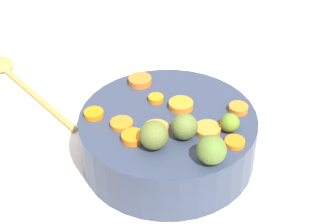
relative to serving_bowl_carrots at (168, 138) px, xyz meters
The scene contains 17 objects.
tabletop 0.05m from the serving_bowl_carrots, 125.90° to the left, with size 2.40×2.40×0.02m, color white.
serving_bowl_carrots is the anchor object (origin of this frame).
carrot_slice_0 0.08m from the serving_bowl_carrots, 32.40° to the left, with size 0.03×0.03×0.01m, color orange.
carrot_slice_1 0.08m from the serving_bowl_carrots, 166.81° to the left, with size 0.04×0.04×0.01m, color orange.
carrot_slice_2 0.09m from the serving_bowl_carrots, 62.46° to the left, with size 0.03×0.03×0.01m, color orange.
carrot_slice_3 0.06m from the serving_bowl_carrots, 115.58° to the right, with size 0.04×0.04×0.01m, color orange.
carrot_slice_4 0.12m from the serving_bowl_carrots, 162.50° to the left, with size 0.03×0.03×0.01m, color orange.
carrot_slice_5 0.06m from the serving_bowl_carrots, 79.40° to the left, with size 0.04×0.04×0.01m, color orange.
carrot_slice_6 0.12m from the serving_bowl_carrots, 14.50° to the left, with size 0.03×0.03×0.01m, color orange.
carrot_slice_7 0.11m from the serving_bowl_carrots, 47.29° to the right, with size 0.04×0.04×0.01m, color orange.
carrot_slice_8 0.12m from the serving_bowl_carrots, 155.45° to the right, with size 0.03×0.03×0.01m, color orange.
carrot_slice_9 0.06m from the serving_bowl_carrots, 49.83° to the right, with size 0.02×0.02×0.01m, color orange.
brussels_sprout_0 0.13m from the serving_bowl_carrots, 136.75° to the left, with size 0.04×0.04×0.04m, color #54732E.
brussels_sprout_1 0.11m from the serving_bowl_carrots, behind, with size 0.03×0.03×0.03m, color olive.
brussels_sprout_2 0.09m from the serving_bowl_carrots, 89.99° to the left, with size 0.04×0.04×0.04m, color #5D6C2F.
brussels_sprout_3 0.08m from the serving_bowl_carrots, 132.96° to the left, with size 0.04×0.04×0.04m, color olive.
wooden_spoon 0.39m from the serving_bowl_carrots, 21.10° to the right, with size 0.29×0.20×0.01m.
Camera 1 is at (-0.16, 0.56, 0.56)m, focal length 53.54 mm.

